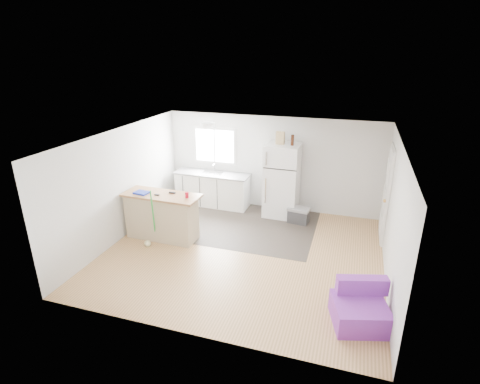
{
  "coord_description": "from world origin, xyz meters",
  "views": [
    {
      "loc": [
        1.98,
        -6.46,
        3.93
      ],
      "look_at": [
        -0.29,
        0.7,
        1.05
      ],
      "focal_mm": 28.0,
      "sensor_mm": 36.0,
      "label": 1
    }
  ],
  "objects_px": {
    "kitchen_cabinets": "(213,189)",
    "cardboard_box": "(280,138)",
    "mop": "(149,236)",
    "blue_tray": "(142,193)",
    "refrigerator": "(282,181)",
    "purple_seat": "(360,309)",
    "red_cup": "(187,195)",
    "cooler": "(299,215)",
    "bottle_right": "(292,140)",
    "bottle_left": "(292,140)",
    "cleaner_jug": "(187,237)",
    "peninsula": "(162,216)"
  },
  "relations": [
    {
      "from": "kitchen_cabinets",
      "to": "refrigerator",
      "type": "height_order",
      "value": "refrigerator"
    },
    {
      "from": "cardboard_box",
      "to": "cleaner_jug",
      "type": "bearing_deg",
      "value": -127.2
    },
    {
      "from": "refrigerator",
      "to": "cooler",
      "type": "height_order",
      "value": "refrigerator"
    },
    {
      "from": "kitchen_cabinets",
      "to": "cardboard_box",
      "type": "bearing_deg",
      "value": -1.93
    },
    {
      "from": "blue_tray",
      "to": "refrigerator",
      "type": "bearing_deg",
      "value": 38.26
    },
    {
      "from": "bottle_right",
      "to": "cooler",
      "type": "bearing_deg",
      "value": -43.89
    },
    {
      "from": "peninsula",
      "to": "bottle_right",
      "type": "distance_m",
      "value": 3.44
    },
    {
      "from": "cardboard_box",
      "to": "bottle_left",
      "type": "height_order",
      "value": "cardboard_box"
    },
    {
      "from": "kitchen_cabinets",
      "to": "peninsula",
      "type": "relative_size",
      "value": 1.18
    },
    {
      "from": "cleaner_jug",
      "to": "blue_tray",
      "type": "relative_size",
      "value": 0.97
    },
    {
      "from": "cleaner_jug",
      "to": "blue_tray",
      "type": "height_order",
      "value": "blue_tray"
    },
    {
      "from": "cooler",
      "to": "mop",
      "type": "distance_m",
      "value": 3.53
    },
    {
      "from": "purple_seat",
      "to": "mop",
      "type": "distance_m",
      "value": 4.44
    },
    {
      "from": "red_cup",
      "to": "blue_tray",
      "type": "height_order",
      "value": "red_cup"
    },
    {
      "from": "cardboard_box",
      "to": "bottle_right",
      "type": "distance_m",
      "value": 0.3
    },
    {
      "from": "mop",
      "to": "red_cup",
      "type": "relative_size",
      "value": 10.87
    },
    {
      "from": "refrigerator",
      "to": "cleaner_jug",
      "type": "bearing_deg",
      "value": -126.87
    },
    {
      "from": "cleaner_jug",
      "to": "bottle_right",
      "type": "xyz_separation_m",
      "value": [
        1.84,
        2.0,
        1.82
      ]
    },
    {
      "from": "refrigerator",
      "to": "cardboard_box",
      "type": "bearing_deg",
      "value": -166.94
    },
    {
      "from": "kitchen_cabinets",
      "to": "cardboard_box",
      "type": "relative_size",
      "value": 6.68
    },
    {
      "from": "refrigerator",
      "to": "bottle_right",
      "type": "distance_m",
      "value": 1.06
    },
    {
      "from": "cooler",
      "to": "bottle_right",
      "type": "distance_m",
      "value": 1.79
    },
    {
      "from": "mop",
      "to": "bottle_left",
      "type": "distance_m",
      "value": 3.88
    },
    {
      "from": "cooler",
      "to": "purple_seat",
      "type": "height_order",
      "value": "purple_seat"
    },
    {
      "from": "kitchen_cabinets",
      "to": "peninsula",
      "type": "distance_m",
      "value": 2.12
    },
    {
      "from": "kitchen_cabinets",
      "to": "peninsula",
      "type": "xyz_separation_m",
      "value": [
        -0.36,
        -2.09,
        0.07
      ]
    },
    {
      "from": "refrigerator",
      "to": "red_cup",
      "type": "bearing_deg",
      "value": -127.04
    },
    {
      "from": "purple_seat",
      "to": "bottle_right",
      "type": "distance_m",
      "value": 4.29
    },
    {
      "from": "kitchen_cabinets",
      "to": "blue_tray",
      "type": "relative_size",
      "value": 6.68
    },
    {
      "from": "red_cup",
      "to": "blue_tray",
      "type": "bearing_deg",
      "value": -176.06
    },
    {
      "from": "refrigerator",
      "to": "cleaner_jug",
      "type": "relative_size",
      "value": 6.23
    },
    {
      "from": "mop",
      "to": "blue_tray",
      "type": "distance_m",
      "value": 0.94
    },
    {
      "from": "refrigerator",
      "to": "purple_seat",
      "type": "height_order",
      "value": "refrigerator"
    },
    {
      "from": "mop",
      "to": "cardboard_box",
      "type": "distance_m",
      "value": 3.73
    },
    {
      "from": "cardboard_box",
      "to": "blue_tray",
      "type": "bearing_deg",
      "value": -141.06
    },
    {
      "from": "bottle_right",
      "to": "peninsula",
      "type": "bearing_deg",
      "value": -141.49
    },
    {
      "from": "cardboard_box",
      "to": "bottle_left",
      "type": "xyz_separation_m",
      "value": [
        0.3,
        -0.04,
        -0.02
      ]
    },
    {
      "from": "blue_tray",
      "to": "red_cup",
      "type": "bearing_deg",
      "value": 3.94
    },
    {
      "from": "cooler",
      "to": "purple_seat",
      "type": "xyz_separation_m",
      "value": [
        1.46,
        -3.24,
        0.04
      ]
    },
    {
      "from": "cooler",
      "to": "cleaner_jug",
      "type": "xyz_separation_m",
      "value": [
        -2.13,
        -1.72,
        -0.07
      ]
    },
    {
      "from": "blue_tray",
      "to": "kitchen_cabinets",
      "type": "bearing_deg",
      "value": 70.59
    },
    {
      "from": "cleaner_jug",
      "to": "mop",
      "type": "xyz_separation_m",
      "value": [
        -0.7,
        -0.38,
        0.1
      ]
    },
    {
      "from": "bottle_left",
      "to": "purple_seat",
      "type": "bearing_deg",
      "value": -63.66
    },
    {
      "from": "refrigerator",
      "to": "bottle_left",
      "type": "bearing_deg",
      "value": -12.43
    },
    {
      "from": "cooler",
      "to": "cardboard_box",
      "type": "height_order",
      "value": "cardboard_box"
    },
    {
      "from": "blue_tray",
      "to": "cleaner_jug",
      "type": "bearing_deg",
      "value": 1.82
    },
    {
      "from": "purple_seat",
      "to": "cleaner_jug",
      "type": "bearing_deg",
      "value": 141.18
    },
    {
      "from": "blue_tray",
      "to": "bottle_left",
      "type": "bearing_deg",
      "value": 35.41
    },
    {
      "from": "cooler",
      "to": "cleaner_jug",
      "type": "bearing_deg",
      "value": -133.29
    },
    {
      "from": "cleaner_jug",
      "to": "blue_tray",
      "type": "distance_m",
      "value": 1.37
    }
  ]
}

